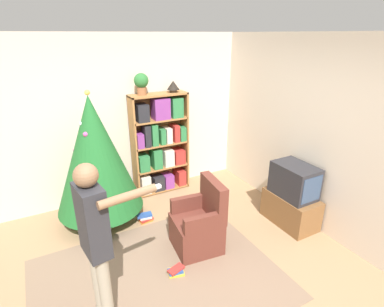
# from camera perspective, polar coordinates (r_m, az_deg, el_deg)

# --- Properties ---
(ground_plane) EXTENTS (14.00, 14.00, 0.00)m
(ground_plane) POSITION_cam_1_polar(r_m,az_deg,el_deg) (3.71, 0.30, -22.09)
(ground_plane) COLOR #9E7A56
(wall_back) EXTENTS (8.00, 0.10, 2.60)m
(wall_back) POSITION_cam_1_polar(r_m,az_deg,el_deg) (4.95, -12.44, 6.47)
(wall_back) COLOR beige
(wall_back) RESTS_ON ground_plane
(wall_right) EXTENTS (0.10, 8.00, 2.60)m
(wall_right) POSITION_cam_1_polar(r_m,az_deg,el_deg) (4.24, 25.03, 2.28)
(wall_right) COLOR beige
(wall_right) RESTS_ON ground_plane
(area_rug) EXTENTS (2.65, 2.06, 0.01)m
(area_rug) POSITION_cam_1_polar(r_m,az_deg,el_deg) (3.68, -6.42, -22.58)
(area_rug) COLOR #7F6651
(area_rug) RESTS_ON ground_plane
(bookshelf) EXTENTS (0.94, 0.29, 1.70)m
(bookshelf) POSITION_cam_1_polar(r_m,az_deg,el_deg) (5.04, -6.06, 1.54)
(bookshelf) COLOR #A8703D
(bookshelf) RESTS_ON ground_plane
(tv_stand) EXTENTS (0.44, 0.77, 0.45)m
(tv_stand) POSITION_cam_1_polar(r_m,az_deg,el_deg) (4.61, 18.23, -9.98)
(tv_stand) COLOR brown
(tv_stand) RESTS_ON ground_plane
(television) EXTENTS (0.41, 0.61, 0.46)m
(television) POSITION_cam_1_polar(r_m,az_deg,el_deg) (4.39, 18.95, -4.92)
(television) COLOR #28282D
(television) RESTS_ON tv_stand
(game_remote) EXTENTS (0.04, 0.12, 0.02)m
(game_remote) POSITION_cam_1_polar(r_m,az_deg,el_deg) (4.27, 19.57, -9.13)
(game_remote) COLOR white
(game_remote) RESTS_ON tv_stand
(christmas_tree) EXTENTS (1.20, 1.20, 1.92)m
(christmas_tree) POSITION_cam_1_polar(r_m,az_deg,el_deg) (4.30, -17.95, -0.28)
(christmas_tree) COLOR #4C3323
(christmas_tree) RESTS_ON ground_plane
(armchair) EXTENTS (0.63, 0.62, 0.92)m
(armchair) POSITION_cam_1_polar(r_m,az_deg,el_deg) (3.89, 1.39, -13.48)
(armchair) COLOR brown
(armchair) RESTS_ON ground_plane
(standing_person) EXTENTS (0.67, 0.47, 1.66)m
(standing_person) POSITION_cam_1_polar(r_m,az_deg,el_deg) (2.72, -17.82, -14.95)
(standing_person) COLOR #9E937F
(standing_person) RESTS_ON ground_plane
(potted_plant) EXTENTS (0.22, 0.22, 0.33)m
(potted_plant) POSITION_cam_1_polar(r_m,az_deg,el_deg) (4.70, -9.63, 13.21)
(potted_plant) COLOR #935B38
(potted_plant) RESTS_ON bookshelf
(table_lamp) EXTENTS (0.20, 0.20, 0.18)m
(table_lamp) POSITION_cam_1_polar(r_m,az_deg,el_deg) (4.90, -3.61, 12.77)
(table_lamp) COLOR #473828
(table_lamp) RESTS_ON bookshelf
(book_pile_near_tree) EXTENTS (0.24, 0.18, 0.12)m
(book_pile_near_tree) POSITION_cam_1_polar(r_m,az_deg,el_deg) (4.55, -8.88, -11.97)
(book_pile_near_tree) COLOR orange
(book_pile_near_tree) RESTS_ON ground_plane
(book_pile_by_chair) EXTENTS (0.21, 0.19, 0.08)m
(book_pile_by_chair) POSITION_cam_1_polar(r_m,az_deg,el_deg) (3.70, -3.07, -21.45)
(book_pile_by_chair) COLOR gold
(book_pile_by_chair) RESTS_ON ground_plane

